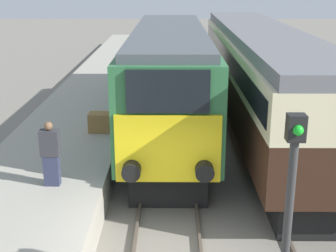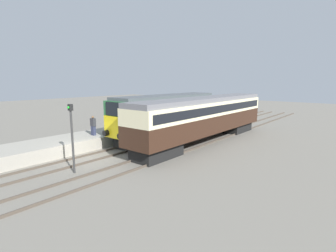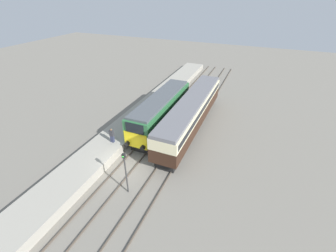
{
  "view_description": "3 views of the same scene",
  "coord_description": "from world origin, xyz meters",
  "px_view_note": "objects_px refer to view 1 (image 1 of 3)",
  "views": [
    {
      "loc": [
        0.08,
        -8.04,
        5.64
      ],
      "look_at": [
        0.0,
        2.23,
        2.37
      ],
      "focal_mm": 50.0,
      "sensor_mm": 36.0,
      "label": 1
    },
    {
      "loc": [
        14.98,
        -9.93,
        5.23
      ],
      "look_at": [
        1.7,
        6.23,
        1.6
      ],
      "focal_mm": 28.0,
      "sensor_mm": 36.0,
      "label": 2
    },
    {
      "loc": [
        9.75,
        -12.97,
        14.27
      ],
      "look_at": [
        1.7,
        6.23,
        1.6
      ],
      "focal_mm": 24.0,
      "sensor_mm": 36.0,
      "label": 3
    }
  ],
  "objects_px": {
    "passenger_carriage": "(261,71)",
    "person_on_platform": "(51,154)",
    "signal_post": "(288,225)",
    "locomotive": "(169,80)",
    "luggage_crate": "(100,122)"
  },
  "relations": [
    {
      "from": "passenger_carriage",
      "to": "person_on_platform",
      "type": "distance_m",
      "value": 9.32
    },
    {
      "from": "passenger_carriage",
      "to": "signal_post",
      "type": "bearing_deg",
      "value": -98.46
    },
    {
      "from": "passenger_carriage",
      "to": "locomotive",
      "type": "bearing_deg",
      "value": -164.16
    },
    {
      "from": "locomotive",
      "to": "person_on_platform",
      "type": "distance_m",
      "value": 6.62
    },
    {
      "from": "passenger_carriage",
      "to": "signal_post",
      "type": "distance_m",
      "value": 11.55
    },
    {
      "from": "person_on_platform",
      "to": "locomotive",
      "type": "bearing_deg",
      "value": 65.21
    },
    {
      "from": "locomotive",
      "to": "luggage_crate",
      "type": "distance_m",
      "value": 3.08
    },
    {
      "from": "passenger_carriage",
      "to": "person_on_platform",
      "type": "xyz_separation_m",
      "value": [
        -6.17,
        -6.96,
        -0.66
      ]
    },
    {
      "from": "signal_post",
      "to": "luggage_crate",
      "type": "height_order",
      "value": "signal_post"
    },
    {
      "from": "person_on_platform",
      "to": "luggage_crate",
      "type": "bearing_deg",
      "value": 82.51
    },
    {
      "from": "signal_post",
      "to": "person_on_platform",
      "type": "bearing_deg",
      "value": 135.0
    },
    {
      "from": "person_on_platform",
      "to": "signal_post",
      "type": "distance_m",
      "value": 6.35
    },
    {
      "from": "person_on_platform",
      "to": "signal_post",
      "type": "height_order",
      "value": "signal_post"
    },
    {
      "from": "person_on_platform",
      "to": "luggage_crate",
      "type": "distance_m",
      "value": 4.17
    },
    {
      "from": "person_on_platform",
      "to": "luggage_crate",
      "type": "xyz_separation_m",
      "value": [
        0.54,
        4.11,
        -0.48
      ]
    }
  ]
}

